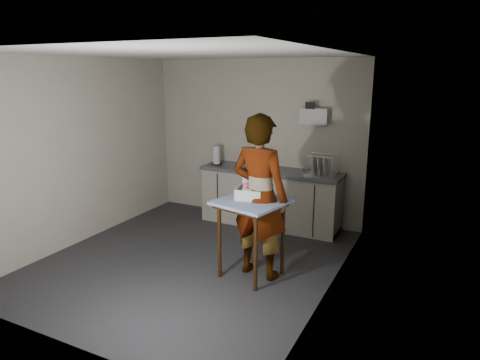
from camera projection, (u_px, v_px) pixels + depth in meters
The scene contains 15 objects.
ground at pixel (192, 260), 5.60m from camera, with size 4.00×4.00×0.00m, color #2A2B30.
wall_back at pixel (255, 140), 7.00m from camera, with size 3.60×0.02×2.60m, color beige.
wall_right at pixel (332, 179), 4.50m from camera, with size 0.02×4.00×2.60m, color beige.
wall_left at pixel (82, 151), 6.05m from camera, with size 0.02×4.00×2.60m, color beige.
ceiling at pixel (185, 54), 4.95m from camera, with size 3.60×4.00×0.01m, color white.
kitchen_counter at pixel (270, 199), 6.79m from camera, with size 2.24×0.62×0.91m.
wall_shelf at pixel (314, 116), 6.40m from camera, with size 0.42×0.18×0.37m.
side_table at pixel (251, 210), 4.99m from camera, with size 0.87×0.87×0.95m.
standing_man at pixel (260, 197), 4.99m from camera, with size 0.71×0.47×1.96m, color #B2A593.
soap_bottle at pixel (264, 160), 6.67m from camera, with size 0.12×0.12×0.31m, color black.
soda_can at pixel (268, 165), 6.66m from camera, with size 0.07×0.07×0.13m, color red.
dark_bottle at pixel (250, 160), 6.80m from camera, with size 0.07×0.07×0.25m, color black.
paper_towel at pixel (217, 156), 7.00m from camera, with size 0.17×0.17×0.31m.
dish_rack at pixel (321, 170), 6.34m from camera, with size 0.43×0.32×0.30m.
bakery_box at pixel (252, 189), 5.05m from camera, with size 0.37×0.38×0.45m.
Camera 1 is at (2.87, -4.34, 2.40)m, focal length 32.00 mm.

